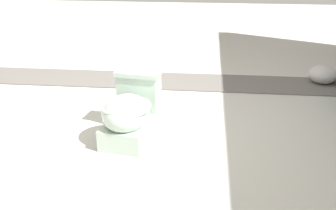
# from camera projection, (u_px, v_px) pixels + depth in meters

# --- Properties ---
(ground_plane) EXTENTS (14.00, 14.00, 0.00)m
(ground_plane) POSITION_uv_depth(u_px,v_px,m) (132.00, 130.00, 3.34)
(ground_plane) COLOR #B7B2A8
(gravel_strip) EXTENTS (0.56, 8.00, 0.01)m
(gravel_strip) POSITION_uv_depth(u_px,v_px,m) (196.00, 82.00, 4.43)
(gravel_strip) COLOR #605B56
(gravel_strip) RESTS_ON ground
(toilet) EXTENTS (0.68, 0.47, 0.52)m
(toilet) POSITION_uv_depth(u_px,v_px,m) (131.00, 113.00, 3.14)
(toilet) COLOR #B2C6B7
(toilet) RESTS_ON ground
(boulder_near) EXTENTS (0.42, 0.41, 0.19)m
(boulder_near) POSITION_uv_depth(u_px,v_px,m) (323.00, 75.00, 4.39)
(boulder_near) COLOR #B7B2AD
(boulder_near) RESTS_ON ground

